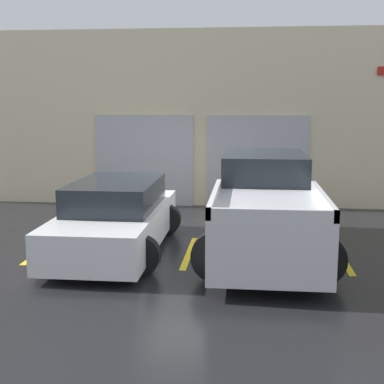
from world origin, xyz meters
The scene contains 7 objects.
ground_plane centered at (0.00, 0.00, 0.00)m, with size 28.00×28.00×0.00m, color black.
shophouse_building centered at (0.00, 3.29, 2.36)m, with size 17.51×0.68×4.77m.
pickup_truck centered at (1.43, -1.40, 0.86)m, with size 2.47×5.08×1.80m.
sedan_white centered at (-1.43, -1.62, 0.64)m, with size 2.19×4.35×1.36m.
parking_stripe_far_left centered at (-2.87, -1.65, 0.00)m, with size 0.12×2.20×0.01m, color gold.
parking_stripe_left centered at (0.00, -1.65, 0.00)m, with size 0.12×2.20×0.01m, color gold.
parking_stripe_centre centered at (2.87, -1.65, 0.00)m, with size 0.12×2.20×0.01m, color gold.
Camera 1 is at (1.09, -11.50, 2.90)m, focal length 50.00 mm.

